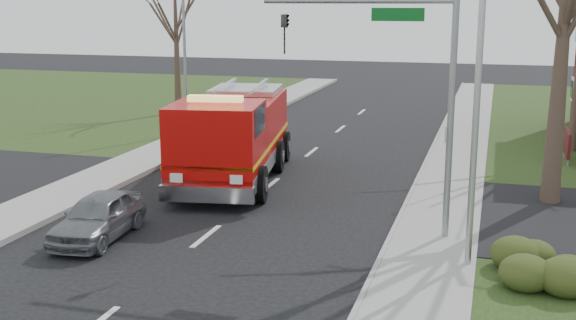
# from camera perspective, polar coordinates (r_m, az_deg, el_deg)

# --- Properties ---
(ground) EXTENTS (120.00, 120.00, 0.00)m
(ground) POSITION_cam_1_polar(r_m,az_deg,el_deg) (20.59, -6.49, -6.03)
(ground) COLOR black
(ground) RESTS_ON ground
(sidewalk_right) EXTENTS (2.40, 80.00, 0.15)m
(sidewalk_right) POSITION_cam_1_polar(r_m,az_deg,el_deg) (19.15, 11.05, -7.40)
(sidewalk_right) COLOR gray
(sidewalk_right) RESTS_ON ground
(sidewalk_left) EXTENTS (2.40, 80.00, 0.15)m
(sidewalk_left) POSITION_cam_1_polar(r_m,az_deg,el_deg) (23.58, -20.59, -4.17)
(sidewalk_left) COLOR gray
(sidewalk_left) RESTS_ON ground
(health_center_sign) EXTENTS (0.12, 2.00, 1.40)m
(health_center_sign) POSITION_cam_1_polar(r_m,az_deg,el_deg) (31.12, 21.20, 1.23)
(health_center_sign) COLOR #4A1113
(health_center_sign) RESTS_ON ground
(hedge_corner) EXTENTS (2.80, 2.00, 0.90)m
(hedge_corner) POSITION_cam_1_polar(r_m,az_deg,el_deg) (18.04, 19.77, -7.49)
(hedge_corner) COLOR #2F3D16
(hedge_corner) RESTS_ON lawn_right
(bare_tree_left) EXTENTS (4.50, 4.50, 9.00)m
(bare_tree_left) POSITION_cam_1_polar(r_m,az_deg,el_deg) (41.88, -8.88, 11.08)
(bare_tree_left) COLOR #3D2E24
(bare_tree_left) RESTS_ON ground
(traffic_signal_mast) EXTENTS (5.29, 0.18, 6.80)m
(traffic_signal_mast) POSITION_cam_1_polar(r_m,az_deg,el_deg) (19.71, 9.14, 7.08)
(traffic_signal_mast) COLOR gray
(traffic_signal_mast) RESTS_ON ground
(streetlight_pole) EXTENTS (1.48, 0.16, 8.40)m
(streetlight_pole) POSITION_cam_1_polar(r_m,az_deg,el_deg) (17.59, 14.57, 5.68)
(streetlight_pole) COLOR #B7BABF
(streetlight_pole) RESTS_ON ground
(utility_pole_far) EXTENTS (0.14, 0.14, 7.00)m
(utility_pole_far) POSITION_cam_1_polar(r_m,az_deg,el_deg) (35.21, -8.14, 7.49)
(utility_pole_far) COLOR gray
(utility_pole_far) RESTS_ON ground
(fire_engine) EXTENTS (4.47, 9.07, 3.51)m
(fire_engine) POSITION_cam_1_polar(r_m,az_deg,el_deg) (26.44, -4.39, 1.74)
(fire_engine) COLOR #BB0B08
(fire_engine) RESTS_ON ground
(parked_car_maroon) EXTENTS (1.77, 3.88, 1.29)m
(parked_car_maroon) POSITION_cam_1_polar(r_m,az_deg,el_deg) (20.77, -14.78, -4.34)
(parked_car_maroon) COLOR slate
(parked_car_maroon) RESTS_ON ground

